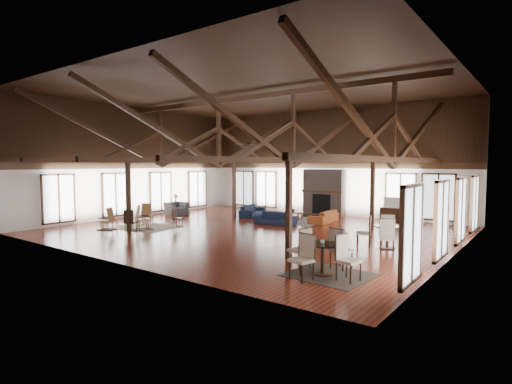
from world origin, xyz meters
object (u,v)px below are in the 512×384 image
Objects in this scene: sofa_navy_front at (275,218)px; tv_console at (394,214)px; cafe_table_far at (387,233)px; cafe_table_near at (323,253)px; coffee_table at (292,213)px; sofa_orange at (323,217)px; sofa_navy_left at (253,211)px; armchair at (176,209)px.

sofa_navy_front is 1.51× the size of tv_console.
cafe_table_far is 7.28m from tv_console.
cafe_table_near is 11.35m from tv_console.
coffee_table is 5.22m from tv_console.
cafe_table_near is at bearing 23.11° from sofa_orange.
tv_console is at bearing 98.67° from cafe_table_near.
sofa_navy_left is at bearing -156.12° from tv_console.
cafe_table_far reaches higher than sofa_orange.
sofa_navy_left is 1.65× the size of coffee_table.
sofa_navy_left is 4.36m from armchair.
sofa_navy_front is 0.89× the size of cafe_table_near.
tv_console is (4.18, 4.69, 0.04)m from sofa_navy_front.
cafe_table_near is 1.04× the size of cafe_table_far.
coffee_table is 7.46m from cafe_table_far.
tv_console is at bearing 133.91° from sofa_orange.
sofa_orange is at bearing -14.13° from coffee_table.
cafe_table_far reaches higher than sofa_navy_front.
sofa_navy_left is at bearing 155.73° from cafe_table_far.
sofa_navy_left is 9.68m from cafe_table_far.
cafe_table_far is at bearing -52.21° from coffee_table.
armchair is at bearing 179.98° from coffee_table.
tv_console is (4.28, 2.99, -0.05)m from coffee_table.
sofa_orange is 3.81m from tv_console.
sofa_orange reaches higher than coffee_table.
tv_console reaches higher than sofa_orange.
sofa_navy_front is 0.94× the size of sofa_navy_left.
sofa_orange is 0.93× the size of cafe_table_near.
sofa_navy_front is at bearing -106.19° from coffee_table.
sofa_orange is (1.62, 1.86, 0.01)m from sofa_navy_front.
armchair reaches higher than sofa_navy_left.
armchair is at bearing 172.02° from cafe_table_far.
cafe_table_near reaches higher than coffee_table.
sofa_orange reaches higher than sofa_navy_front.
sofa_navy_front is 8.80m from cafe_table_near.
sofa_navy_front is 6.42m from armchair.
sofa_navy_left is 1.60× the size of tv_console.
sofa_navy_left is at bearing 136.13° from cafe_table_near.
sofa_orange is 6.19m from cafe_table_far.
sofa_navy_front is 1.56× the size of coffee_table.
armchair is 0.51× the size of cafe_table_near.
cafe_table_near is (5.99, -8.23, 0.19)m from coffee_table.
armchair reaches higher than sofa_orange.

